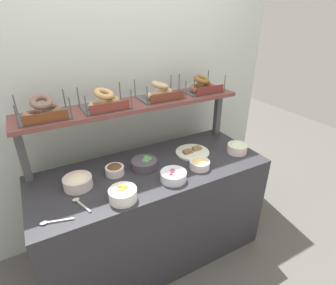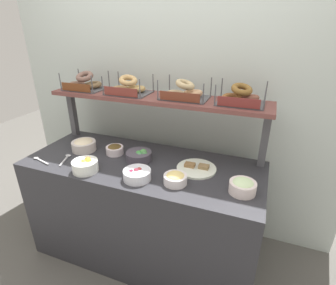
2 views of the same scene
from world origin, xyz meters
name	(u,v)px [view 1 (image 1 of 2)]	position (x,y,z in m)	size (l,w,h in m)	color
ground_plane	(154,250)	(0.00, 0.00, 0.00)	(8.00, 8.00, 0.00)	#595651
back_wall	(122,102)	(0.00, 0.55, 1.20)	(2.93, 0.06, 2.40)	silver
deli_counter	(153,213)	(0.00, 0.00, 0.42)	(1.73, 0.70, 0.85)	#2D2D33
shelf_riser_left	(23,155)	(-0.80, 0.27, 1.05)	(0.05, 0.05, 0.40)	#4C4C51
shelf_riser_right	(217,113)	(0.80, 0.27, 1.05)	(0.05, 0.05, 0.40)	#4C4C51
upper_shelf	(135,104)	(0.00, 0.27, 1.26)	(1.69, 0.32, 0.03)	brown
bowl_fruit_salad	(123,194)	(-0.31, -0.24, 0.89)	(0.17, 0.17, 0.09)	white
bowl_chocolate_spread	(115,170)	(-0.26, 0.06, 0.89)	(0.13, 0.13, 0.08)	white
bowl_egg_salad	(200,164)	(0.31, -0.17, 0.89)	(0.15, 0.15, 0.07)	white
bowl_scallion_spread	(237,148)	(0.72, -0.12, 0.89)	(0.16, 0.16, 0.09)	white
bowl_veggie_mix	(145,163)	(-0.04, 0.04, 0.89)	(0.19, 0.19, 0.08)	#4D4653
bowl_beet_salad	(173,176)	(0.07, -0.21, 0.88)	(0.18, 0.18, 0.08)	white
bowl_potato_salad	(78,181)	(-0.52, 0.03, 0.90)	(0.19, 0.19, 0.10)	silver
serving_plate_white	(192,152)	(0.39, 0.05, 0.86)	(0.27, 0.27, 0.04)	white
serving_spoon_near_plate	(52,222)	(-0.73, -0.24, 0.86)	(0.18, 0.06, 0.01)	#B7B7BC
serving_spoon_by_edge	(79,203)	(-0.56, -0.15, 0.86)	(0.08, 0.17, 0.01)	#B7B7BC
bagel_basket_poppy	(43,111)	(-0.63, 0.26, 1.33)	(0.31, 0.26, 0.15)	#4C4C51
bagel_basket_sesame	(105,102)	(-0.23, 0.26, 1.32)	(0.32, 0.25, 0.14)	#4C4C51
bagel_basket_plain	(160,92)	(0.22, 0.28, 1.32)	(0.33, 0.26, 0.14)	#4C4C51
bagel_basket_cinnamon_raisin	(201,86)	(0.61, 0.28, 1.33)	(0.31, 0.24, 0.14)	#4C4C51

